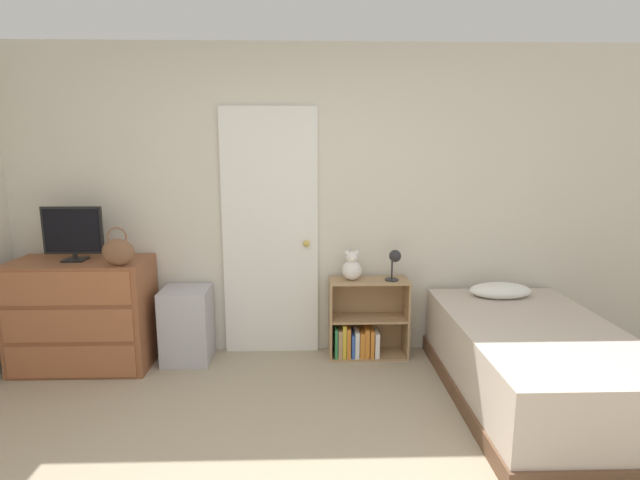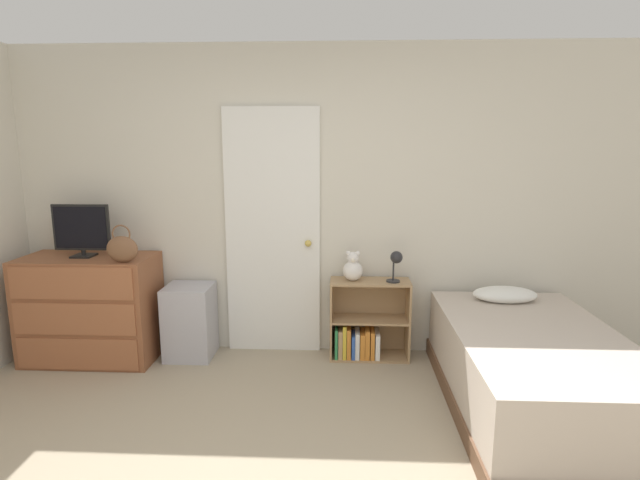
% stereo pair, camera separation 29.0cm
% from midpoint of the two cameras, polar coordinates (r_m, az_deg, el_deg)
% --- Properties ---
extents(wall_back, '(10.00, 0.06, 2.55)m').
position_cam_midpoint_polar(wall_back, '(4.17, -0.60, 4.25)').
color(wall_back, beige).
rests_on(wall_back, ground_plane).
extents(door_closed, '(0.79, 0.09, 2.06)m').
position_cam_midpoint_polar(door_closed, '(4.17, -3.43, 0.79)').
color(door_closed, white).
rests_on(door_closed, ground_plane).
extents(dresser, '(1.04, 0.53, 0.87)m').
position_cam_midpoint_polar(dresser, '(4.47, -23.03, -7.22)').
color(dresser, brown).
rests_on(dresser, ground_plane).
extents(tv, '(0.46, 0.16, 0.42)m').
position_cam_midpoint_polar(tv, '(4.34, -23.92, 1.08)').
color(tv, black).
rests_on(tv, dresser).
extents(handbag, '(0.24, 0.10, 0.29)m').
position_cam_midpoint_polar(handbag, '(4.03, -19.78, -0.94)').
color(handbag, brown).
rests_on(handbag, dresser).
extents(storage_bin, '(0.38, 0.37, 0.61)m').
position_cam_midpoint_polar(storage_bin, '(4.31, -12.76, -9.08)').
color(storage_bin, '#ADADB7').
rests_on(storage_bin, ground_plane).
extents(bookshelf, '(0.65, 0.27, 0.66)m').
position_cam_midpoint_polar(bookshelf, '(4.24, 7.02, -10.06)').
color(bookshelf, tan).
rests_on(bookshelf, ground_plane).
extents(teddy_bear, '(0.16, 0.16, 0.25)m').
position_cam_midpoint_polar(teddy_bear, '(4.08, 5.81, -3.20)').
color(teddy_bear, silver).
rests_on(teddy_bear, bookshelf).
extents(desk_lamp, '(0.13, 0.12, 0.26)m').
position_cam_midpoint_polar(desk_lamp, '(4.06, 10.71, -2.35)').
color(desk_lamp, '#262628').
rests_on(desk_lamp, bookshelf).
extents(bed, '(1.10, 1.88, 0.66)m').
position_cam_midpoint_polar(bed, '(3.76, 25.31, -13.36)').
color(bed, brown).
rests_on(bed, ground_plane).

